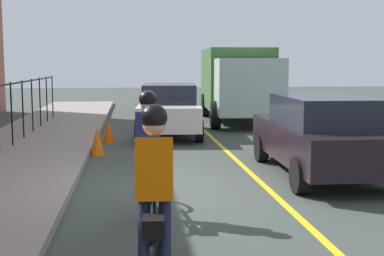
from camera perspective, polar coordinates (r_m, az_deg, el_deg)
ground_plane at (r=9.46m, az=-1.69°, el=-6.49°), size 80.00×80.00×0.00m
lane_line_centre at (r=9.73m, az=7.80°, el=-6.17°), size 36.00×0.12×0.01m
cyclist_lead at (r=7.69m, az=-4.76°, el=-2.73°), size 1.71×0.38×1.83m
cyclist_follow at (r=5.14m, az=-4.08°, el=-7.61°), size 1.71×0.38×1.83m
patrol_sedan at (r=10.68m, az=13.84°, el=-0.65°), size 4.44×2.01×1.58m
parked_sedan_rear at (r=16.26m, az=-2.45°, el=2.11°), size 4.53×2.20×1.58m
box_truck_background at (r=20.33m, az=5.04°, el=5.11°), size 6.84×2.85×2.78m
traffic_cone_near at (r=14.91m, az=-9.05°, el=-0.42°), size 0.36×0.36×0.62m
traffic_cone_far at (r=12.89m, az=-10.23°, el=-1.43°), size 0.36×0.36×0.69m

